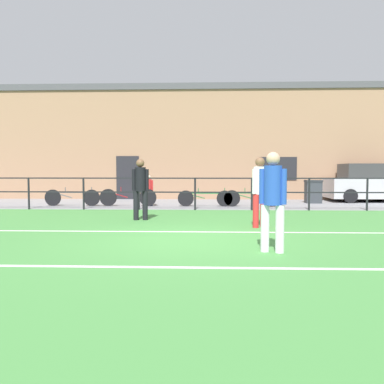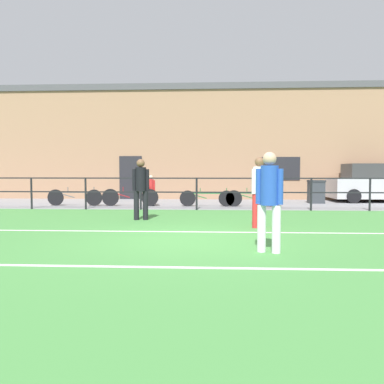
{
  "view_description": "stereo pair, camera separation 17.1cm",
  "coord_description": "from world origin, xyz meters",
  "px_view_note": "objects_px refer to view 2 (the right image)",
  "views": [
    {
      "loc": [
        0.44,
        -7.9,
        1.39
      ],
      "look_at": [
        0.02,
        2.66,
        0.82
      ],
      "focal_mm": 36.85,
      "sensor_mm": 36.0,
      "label": 1
    },
    {
      "loc": [
        0.61,
        -7.89,
        1.39
      ],
      "look_at": [
        0.02,
        2.66,
        0.82
      ],
      "focal_mm": 36.85,
      "sensor_mm": 36.0,
      "label": 2
    }
  ],
  "objects_px": {
    "bicycle_parked_0": "(130,197)",
    "bicycle_parked_3": "(254,198)",
    "player_goalkeeper": "(141,185)",
    "trash_bin_0": "(316,192)",
    "spectator_child": "(151,188)",
    "bicycle_parked_1": "(75,197)",
    "parked_car_red": "(379,184)",
    "player_winger": "(269,196)",
    "player_striker": "(259,188)",
    "bicycle_parked_2": "(207,198)"
  },
  "relations": [
    {
      "from": "bicycle_parked_0",
      "to": "bicycle_parked_3",
      "type": "height_order",
      "value": "bicycle_parked_0"
    },
    {
      "from": "player_goalkeeper",
      "to": "bicycle_parked_0",
      "type": "xyz_separation_m",
      "value": [
        -1.2,
        4.1,
        -0.61
      ]
    },
    {
      "from": "player_goalkeeper",
      "to": "trash_bin_0",
      "type": "bearing_deg",
      "value": 34.45
    },
    {
      "from": "spectator_child",
      "to": "bicycle_parked_1",
      "type": "bearing_deg",
      "value": -1.66
    },
    {
      "from": "player_goalkeeper",
      "to": "bicycle_parked_3",
      "type": "height_order",
      "value": "player_goalkeeper"
    },
    {
      "from": "spectator_child",
      "to": "bicycle_parked_0",
      "type": "bearing_deg",
      "value": 5.36
    },
    {
      "from": "player_goalkeeper",
      "to": "parked_car_red",
      "type": "height_order",
      "value": "player_goalkeeper"
    },
    {
      "from": "player_winger",
      "to": "bicycle_parked_0",
      "type": "relative_size",
      "value": 0.77
    },
    {
      "from": "parked_car_red",
      "to": "player_goalkeeper",
      "type": "bearing_deg",
      "value": -143.99
    },
    {
      "from": "player_winger",
      "to": "trash_bin_0",
      "type": "xyz_separation_m",
      "value": [
        3.38,
        10.17,
        -0.46
      ]
    },
    {
      "from": "bicycle_parked_1",
      "to": "trash_bin_0",
      "type": "distance_m",
      "value": 9.93
    },
    {
      "from": "player_winger",
      "to": "bicycle_parked_3",
      "type": "bearing_deg",
      "value": -72.93
    },
    {
      "from": "bicycle_parked_1",
      "to": "bicycle_parked_3",
      "type": "xyz_separation_m",
      "value": [
        6.97,
        -0.0,
        -0.01
      ]
    },
    {
      "from": "parked_car_red",
      "to": "bicycle_parked_0",
      "type": "xyz_separation_m",
      "value": [
        -10.56,
        -2.71,
        -0.45
      ]
    },
    {
      "from": "bicycle_parked_0",
      "to": "player_striker",
      "type": "bearing_deg",
      "value": -51.15
    },
    {
      "from": "bicycle_parked_2",
      "to": "bicycle_parked_1",
      "type": "bearing_deg",
      "value": 180.0
    },
    {
      "from": "bicycle_parked_1",
      "to": "bicycle_parked_2",
      "type": "bearing_deg",
      "value": -0.0
    },
    {
      "from": "player_striker",
      "to": "player_winger",
      "type": "height_order",
      "value": "player_striker"
    },
    {
      "from": "player_goalkeeper",
      "to": "trash_bin_0",
      "type": "height_order",
      "value": "player_goalkeeper"
    },
    {
      "from": "player_goalkeeper",
      "to": "player_winger",
      "type": "xyz_separation_m",
      "value": [
        3.0,
        -4.3,
        -0.01
      ]
    },
    {
      "from": "player_winger",
      "to": "spectator_child",
      "type": "distance_m",
      "value": 9.19
    },
    {
      "from": "player_striker",
      "to": "spectator_child",
      "type": "relative_size",
      "value": 1.43
    },
    {
      "from": "player_striker",
      "to": "spectator_child",
      "type": "bearing_deg",
      "value": 83.91
    },
    {
      "from": "parked_car_red",
      "to": "player_winger",
      "type": "bearing_deg",
      "value": -119.81
    },
    {
      "from": "player_striker",
      "to": "trash_bin_0",
      "type": "xyz_separation_m",
      "value": [
        3.21,
        7.19,
        -0.46
      ]
    },
    {
      "from": "bicycle_parked_0",
      "to": "bicycle_parked_2",
      "type": "distance_m",
      "value": 2.99
    },
    {
      "from": "bicycle_parked_0",
      "to": "trash_bin_0",
      "type": "distance_m",
      "value": 7.78
    },
    {
      "from": "player_winger",
      "to": "spectator_child",
      "type": "xyz_separation_m",
      "value": [
        -3.39,
        8.54,
        -0.27
      ]
    },
    {
      "from": "player_winger",
      "to": "bicycle_parked_1",
      "type": "distance_m",
      "value": 10.57
    },
    {
      "from": "player_winger",
      "to": "parked_car_red",
      "type": "height_order",
      "value": "player_winger"
    },
    {
      "from": "bicycle_parked_3",
      "to": "spectator_child",
      "type": "bearing_deg",
      "value": 178.04
    },
    {
      "from": "player_goalkeeper",
      "to": "bicycle_parked_0",
      "type": "bearing_deg",
      "value": 98.11
    },
    {
      "from": "bicycle_parked_3",
      "to": "trash_bin_0",
      "type": "bearing_deg",
      "value": 32.37
    },
    {
      "from": "player_striker",
      "to": "trash_bin_0",
      "type": "bearing_deg",
      "value": 27.19
    },
    {
      "from": "player_goalkeeper",
      "to": "player_striker",
      "type": "xyz_separation_m",
      "value": [
        3.17,
        -1.32,
        0.0
      ]
    },
    {
      "from": "trash_bin_0",
      "to": "spectator_child",
      "type": "bearing_deg",
      "value": -166.42
    },
    {
      "from": "player_striker",
      "to": "bicycle_parked_1",
      "type": "height_order",
      "value": "player_striker"
    },
    {
      "from": "bicycle_parked_2",
      "to": "bicycle_parked_3",
      "type": "relative_size",
      "value": 0.98
    },
    {
      "from": "spectator_child",
      "to": "bicycle_parked_3",
      "type": "height_order",
      "value": "spectator_child"
    },
    {
      "from": "spectator_child",
      "to": "bicycle_parked_1",
      "type": "distance_m",
      "value": 3.02
    },
    {
      "from": "bicycle_parked_1",
      "to": "trash_bin_0",
      "type": "xyz_separation_m",
      "value": [
        9.76,
        1.77,
        0.16
      ]
    },
    {
      "from": "player_winger",
      "to": "spectator_child",
      "type": "height_order",
      "value": "player_winger"
    },
    {
      "from": "parked_car_red",
      "to": "bicycle_parked_1",
      "type": "xyz_separation_m",
      "value": [
        -12.75,
        -2.71,
        -0.46
      ]
    },
    {
      "from": "parked_car_red",
      "to": "player_striker",
      "type": "bearing_deg",
      "value": -127.31
    },
    {
      "from": "spectator_child",
      "to": "bicycle_parked_3",
      "type": "xyz_separation_m",
      "value": [
        3.98,
        -0.14,
        -0.36
      ]
    },
    {
      "from": "spectator_child",
      "to": "player_winger",
      "type": "bearing_deg",
      "value": 107.42
    },
    {
      "from": "bicycle_parked_1",
      "to": "bicycle_parked_2",
      "type": "xyz_separation_m",
      "value": [
        5.18,
        -0.0,
        -0.01
      ]
    },
    {
      "from": "spectator_child",
      "to": "parked_car_red",
      "type": "bearing_deg",
      "value": -169.5
    },
    {
      "from": "parked_car_red",
      "to": "trash_bin_0",
      "type": "height_order",
      "value": "parked_car_red"
    },
    {
      "from": "player_goalkeeper",
      "to": "bicycle_parked_1",
      "type": "height_order",
      "value": "player_goalkeeper"
    }
  ]
}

